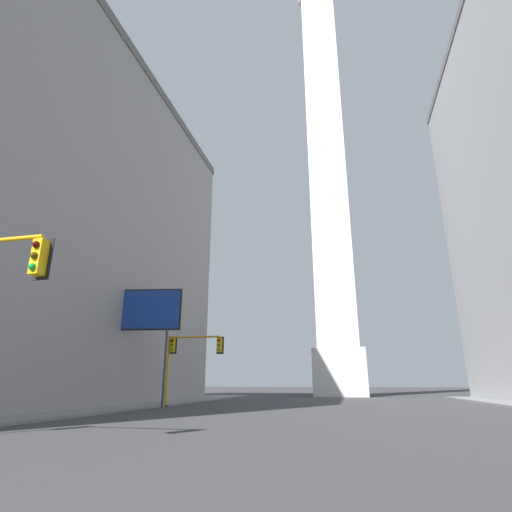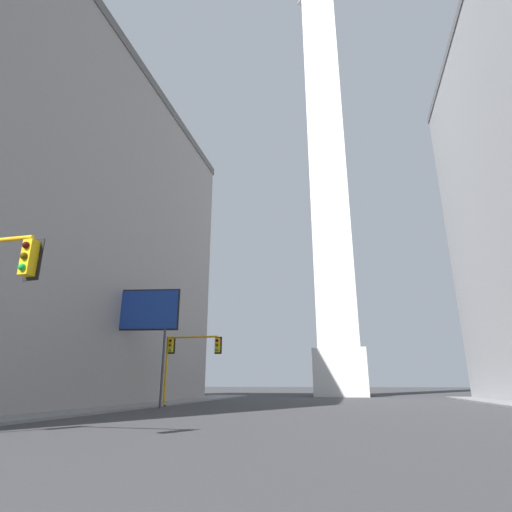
# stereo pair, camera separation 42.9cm
# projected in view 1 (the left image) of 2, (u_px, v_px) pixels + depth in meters

# --- Properties ---
(sidewalk_left) EXTENTS (5.00, 70.08, 0.15)m
(sidewalk_left) POSITION_uv_depth(u_px,v_px,m) (57.00, 413.00, 22.78)
(sidewalk_left) COLOR slate
(sidewalk_left) RESTS_ON ground_plane
(building_left) EXTENTS (21.87, 41.00, 30.03)m
(building_left) POSITION_uv_depth(u_px,v_px,m) (10.00, 220.00, 34.05)
(building_left) COLOR gray
(building_left) RESTS_ON ground_plane
(obelisk) EXTENTS (7.09, 7.09, 77.58)m
(obelisk) POSITION_uv_depth(u_px,v_px,m) (327.00, 157.00, 65.58)
(obelisk) COLOR silver
(obelisk) RESTS_ON ground_plane
(traffic_light_mid_left) EXTENTS (4.73, 0.51, 5.32)m
(traffic_light_mid_left) POSITION_uv_depth(u_px,v_px,m) (187.00, 352.00, 31.60)
(traffic_light_mid_left) COLOR orange
(traffic_light_mid_left) RESTS_ON ground_plane
(billboard_sign) EXTENTS (5.94, 1.21, 8.66)m
(billboard_sign) POSITION_uv_depth(u_px,v_px,m) (142.00, 313.00, 30.45)
(billboard_sign) COLOR #3F3F42
(billboard_sign) RESTS_ON ground_plane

